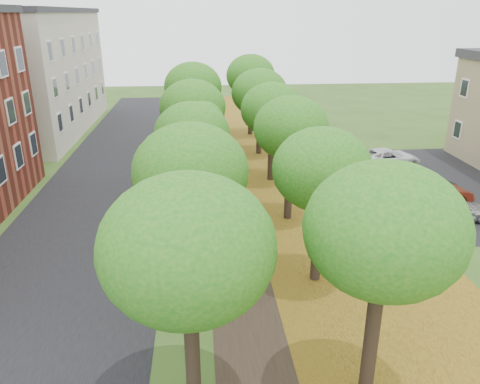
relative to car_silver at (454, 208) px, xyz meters
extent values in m
cube|color=black|center=(-18.50, 4.05, -0.65)|extent=(8.00, 70.00, 0.01)
cube|color=black|center=(-11.00, 4.05, -0.65)|extent=(3.20, 70.00, 0.01)
cube|color=olive|center=(-6.00, 4.05, -0.64)|extent=(7.50, 70.00, 0.01)
cube|color=black|center=(2.50, 5.05, -0.65)|extent=(9.00, 16.00, 0.01)
cylinder|color=black|center=(-13.20, -10.95, 1.04)|extent=(0.40, 0.40, 3.38)
ellipsoid|color=#186515|center=(-13.20, -10.95, 4.02)|extent=(3.95, 3.95, 3.36)
cylinder|color=black|center=(-13.20, -4.95, 1.04)|extent=(0.40, 0.40, 3.38)
ellipsoid|color=#186515|center=(-13.20, -4.95, 4.02)|extent=(3.95, 3.95, 3.36)
cylinder|color=black|center=(-13.20, 1.05, 1.04)|extent=(0.40, 0.40, 3.38)
ellipsoid|color=#186515|center=(-13.20, 1.05, 4.02)|extent=(3.95, 3.95, 3.36)
cylinder|color=black|center=(-13.20, 7.05, 1.04)|extent=(0.40, 0.40, 3.38)
ellipsoid|color=#186515|center=(-13.20, 7.05, 4.02)|extent=(3.95, 3.95, 3.36)
cylinder|color=black|center=(-13.20, 13.05, 1.04)|extent=(0.40, 0.40, 3.38)
ellipsoid|color=#186515|center=(-13.20, 13.05, 4.02)|extent=(3.95, 3.95, 3.36)
cylinder|color=black|center=(-13.20, 19.05, 1.04)|extent=(0.40, 0.40, 3.38)
ellipsoid|color=#186515|center=(-13.20, 19.05, 4.02)|extent=(3.95, 3.95, 3.36)
cylinder|color=black|center=(-8.40, -10.95, 1.04)|extent=(0.40, 0.40, 3.38)
ellipsoid|color=#186515|center=(-8.40, -10.95, 4.02)|extent=(3.95, 3.95, 3.36)
cylinder|color=black|center=(-8.40, -4.95, 1.04)|extent=(0.40, 0.40, 3.38)
ellipsoid|color=#186515|center=(-8.40, -4.95, 4.02)|extent=(3.95, 3.95, 3.36)
cylinder|color=black|center=(-8.40, 1.05, 1.04)|extent=(0.40, 0.40, 3.38)
ellipsoid|color=#186515|center=(-8.40, 1.05, 4.02)|extent=(3.95, 3.95, 3.36)
cylinder|color=black|center=(-8.40, 7.05, 1.04)|extent=(0.40, 0.40, 3.38)
ellipsoid|color=#186515|center=(-8.40, 7.05, 4.02)|extent=(3.95, 3.95, 3.36)
cylinder|color=black|center=(-8.40, 13.05, 1.04)|extent=(0.40, 0.40, 3.38)
ellipsoid|color=#186515|center=(-8.40, 13.05, 4.02)|extent=(3.95, 3.95, 3.36)
cylinder|color=black|center=(-8.40, 19.05, 1.04)|extent=(0.40, 0.40, 3.38)
ellipsoid|color=#186515|center=(-8.40, 19.05, 4.02)|extent=(3.95, 3.95, 3.36)
cube|color=beige|center=(-28.00, 22.05, 4.35)|extent=(10.00, 20.00, 10.00)
cube|color=#2D2D33|center=(-28.00, 22.05, 9.55)|extent=(10.30, 20.30, 0.40)
imported|color=#BCBBC0|center=(0.00, 0.00, 0.00)|extent=(3.87, 1.68, 1.30)
imported|color=maroon|center=(0.03, 2.04, 0.01)|extent=(4.19, 2.00, 1.33)
imported|color=#343439|center=(0.00, 3.12, 0.00)|extent=(4.80, 3.21, 1.29)
imported|color=silver|center=(0.00, 8.93, -0.01)|extent=(4.86, 2.76, 1.28)
camera|label=1|loc=(-12.83, -20.91, 9.34)|focal=35.00mm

